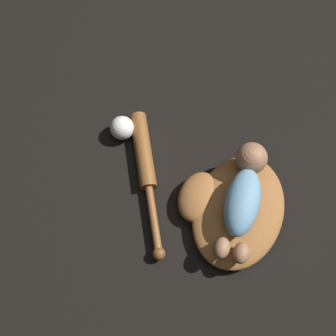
# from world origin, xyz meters

# --- Properties ---
(ground_plane) EXTENTS (6.00, 6.00, 0.00)m
(ground_plane) POSITION_xyz_m (0.00, 0.00, 0.00)
(ground_plane) COLOR black
(baseball_glove) EXTENTS (0.42, 0.37, 0.07)m
(baseball_glove) POSITION_xyz_m (-0.04, -0.02, 0.04)
(baseball_glove) COLOR #935B2D
(baseball_glove) RESTS_ON ground
(baby_figure) EXTENTS (0.37, 0.18, 0.10)m
(baby_figure) POSITION_xyz_m (-0.00, -0.03, 0.12)
(baby_figure) COLOR #6693B2
(baby_figure) RESTS_ON baseball_glove
(baseball_bat) EXTENTS (0.40, 0.34, 0.05)m
(baseball_bat) POSITION_xyz_m (-0.04, 0.29, 0.03)
(baseball_bat) COLOR brown
(baseball_bat) RESTS_ON ground
(baseball) EXTENTS (0.08, 0.08, 0.08)m
(baseball) POSITION_xyz_m (0.03, 0.42, 0.04)
(baseball) COLOR white
(baseball) RESTS_ON ground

